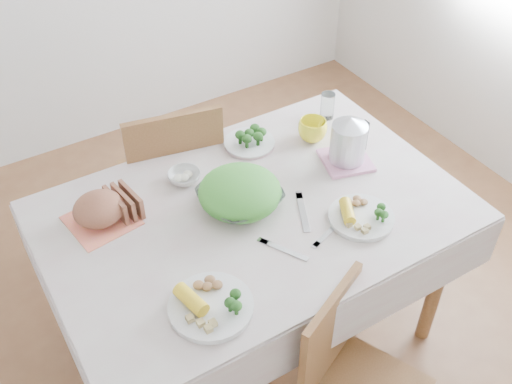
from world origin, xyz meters
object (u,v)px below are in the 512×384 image
dining_table (254,279)px  dinner_plate_right (361,217)px  salad_bowl (240,198)px  dinner_plate_left (211,307)px  yellow_mug (312,130)px  chair_near (369,383)px  electric_kettle (349,137)px  chair_far (171,179)px

dining_table → dinner_plate_right: dinner_plate_right is taller
salad_bowl → dinner_plate_left: (-0.31, -0.36, -0.02)m
dining_table → yellow_mug: bearing=29.3°
chair_near → electric_kettle: 0.90m
chair_far → salad_bowl: (0.02, -0.60, 0.33)m
yellow_mug → dinner_plate_right: bearing=-105.0°
salad_bowl → chair_far: bearing=92.3°
dining_table → dinner_plate_left: 0.61m
chair_far → dinner_plate_left: size_ratio=3.54×
yellow_mug → dinner_plate_left: bearing=-144.3°
dining_table → chair_far: bearing=95.1°
chair_near → electric_kettle: bearing=35.4°
chair_far → yellow_mug: bearing=150.8°
dinner_plate_right → electric_kettle: (0.16, 0.29, 0.11)m
chair_far → electric_kettle: 0.89m
salad_bowl → yellow_mug: bearing=23.1°
chair_near → salad_bowl: (-0.08, 0.69, 0.33)m
dining_table → chair_far: 0.66m
chair_far → electric_kettle: size_ratio=4.80×
chair_near → chair_far: bearing=70.4°
dinner_plate_left → dinner_plate_right: dinner_plate_left is taller
chair_far → salad_bowl: bearing=103.3°
salad_bowl → dinner_plate_right: (0.33, -0.29, -0.02)m
dinner_plate_left → yellow_mug: (0.77, 0.55, 0.04)m
salad_bowl → electric_kettle: 0.49m
dinner_plate_left → yellow_mug: bearing=35.7°
dinner_plate_right → yellow_mug: 0.50m
chair_near → salad_bowl: chair_near is taller
chair_far → dinner_plate_right: bearing=122.6°
chair_near → yellow_mug: chair_near is taller
dinner_plate_right → chair_near: bearing=-121.5°
salad_bowl → electric_kettle: bearing=0.3°
chair_far → dinner_plate_left: 1.05m
yellow_mug → dining_table: bearing=-150.7°
dining_table → chair_near: size_ratio=1.75×
salad_bowl → dinner_plate_left: bearing=-131.0°
dining_table → salad_bowl: salad_bowl is taller
electric_kettle → dinner_plate_right: bearing=-119.7°
chair_near → salad_bowl: 0.77m
dinner_plate_left → electric_kettle: size_ratio=1.36×
dinner_plate_left → yellow_mug: size_ratio=2.23×
electric_kettle → chair_near: bearing=-121.5°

